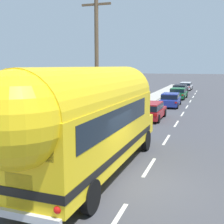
{
  "coord_description": "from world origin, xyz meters",
  "views": [
    {
      "loc": [
        2.28,
        -9.68,
        4.16
      ],
      "look_at": [
        -1.81,
        2.36,
        2.15
      ],
      "focal_mm": 46.99,
      "sensor_mm": 36.0,
      "label": 1
    }
  ],
  "objects_px": {
    "car_second": "(170,99)",
    "car_fifth": "(186,86)",
    "car_lead": "(150,110)",
    "utility_pole": "(97,61)",
    "car_fourth": "(180,88)",
    "car_third": "(178,93)",
    "painted_bus": "(88,117)"
  },
  "relations": [
    {
      "from": "car_lead",
      "to": "car_third",
      "type": "height_order",
      "value": "same"
    },
    {
      "from": "utility_pole",
      "to": "car_fourth",
      "type": "height_order",
      "value": "utility_pole"
    },
    {
      "from": "car_second",
      "to": "car_fifth",
      "type": "xyz_separation_m",
      "value": [
        -0.23,
        21.45,
        0.05
      ]
    },
    {
      "from": "car_lead",
      "to": "car_third",
      "type": "relative_size",
      "value": 0.94
    },
    {
      "from": "utility_pole",
      "to": "car_lead",
      "type": "distance_m",
      "value": 7.11
    },
    {
      "from": "car_second",
      "to": "car_fifth",
      "type": "relative_size",
      "value": 1.06
    },
    {
      "from": "car_fourth",
      "to": "car_fifth",
      "type": "height_order",
      "value": "same"
    },
    {
      "from": "utility_pole",
      "to": "car_lead",
      "type": "relative_size",
      "value": 1.98
    },
    {
      "from": "car_third",
      "to": "car_fourth",
      "type": "distance_m",
      "value": 6.91
    },
    {
      "from": "painted_bus",
      "to": "car_second",
      "type": "bearing_deg",
      "value": 89.31
    },
    {
      "from": "painted_bus",
      "to": "car_third",
      "type": "relative_size",
      "value": 2.46
    },
    {
      "from": "car_fifth",
      "to": "car_lead",
      "type": "bearing_deg",
      "value": -90.46
    },
    {
      "from": "car_lead",
      "to": "painted_bus",
      "type": "bearing_deg",
      "value": -89.03
    },
    {
      "from": "car_lead",
      "to": "car_fifth",
      "type": "relative_size",
      "value": 0.95
    },
    {
      "from": "utility_pole",
      "to": "painted_bus",
      "type": "relative_size",
      "value": 0.75
    },
    {
      "from": "car_third",
      "to": "car_lead",
      "type": "bearing_deg",
      "value": -91.54
    },
    {
      "from": "utility_pole",
      "to": "car_third",
      "type": "distance_m",
      "value": 21.89
    },
    {
      "from": "car_third",
      "to": "painted_bus",
      "type": "bearing_deg",
      "value": -90.42
    },
    {
      "from": "car_third",
      "to": "car_fifth",
      "type": "bearing_deg",
      "value": 90.76
    },
    {
      "from": "car_fourth",
      "to": "utility_pole",
      "type": "bearing_deg",
      "value": -94.39
    },
    {
      "from": "utility_pole",
      "to": "painted_bus",
      "type": "bearing_deg",
      "value": -70.97
    },
    {
      "from": "car_lead",
      "to": "car_third",
      "type": "distance_m",
      "value": 15.72
    },
    {
      "from": "car_fourth",
      "to": "painted_bus",
      "type": "bearing_deg",
      "value": -89.65
    },
    {
      "from": "car_third",
      "to": "car_fifth",
      "type": "relative_size",
      "value": 1.01
    },
    {
      "from": "utility_pole",
      "to": "painted_bus",
      "type": "height_order",
      "value": "utility_pole"
    },
    {
      "from": "car_second",
      "to": "car_third",
      "type": "height_order",
      "value": "same"
    },
    {
      "from": "car_fourth",
      "to": "car_lead",
      "type": "bearing_deg",
      "value": -89.99
    },
    {
      "from": "car_second",
      "to": "car_fifth",
      "type": "height_order",
      "value": "same"
    },
    {
      "from": "utility_pole",
      "to": "car_second",
      "type": "height_order",
      "value": "utility_pole"
    },
    {
      "from": "car_fifth",
      "to": "utility_pole",
      "type": "bearing_deg",
      "value": -93.91
    },
    {
      "from": "car_lead",
      "to": "car_second",
      "type": "xyz_separation_m",
      "value": [
        0.46,
        8.16,
        -0.04
      ]
    },
    {
      "from": "utility_pole",
      "to": "car_fifth",
      "type": "distance_m",
      "value": 35.59
    }
  ]
}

